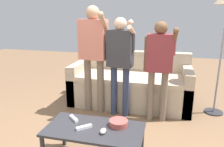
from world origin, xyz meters
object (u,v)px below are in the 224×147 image
(player_left, at_px, (93,48))
(game_remote_wand_far, at_px, (84,127))
(couch, at_px, (130,85))
(snack_bowl, at_px, (119,123))
(player_center, at_px, (120,56))
(game_remote_wand_near, at_px, (74,119))
(coffee_table, at_px, (94,133))
(game_remote_nunchuk, at_px, (103,131))
(player_right, at_px, (159,61))

(player_left, height_order, game_remote_wand_far, player_left)
(couch, bearing_deg, snack_bowl, -84.84)
(snack_bowl, bearing_deg, player_center, 101.58)
(game_remote_wand_near, xyz_separation_m, game_remote_wand_far, (0.17, -0.15, -0.00))
(coffee_table, height_order, game_remote_nunchuk, game_remote_nunchuk)
(player_right, bearing_deg, snack_bowl, -108.05)
(game_remote_nunchuk, distance_m, player_left, 1.50)
(player_center, bearing_deg, game_remote_wand_near, -104.48)
(couch, relative_size, snack_bowl, 10.21)
(game_remote_nunchuk, xyz_separation_m, player_left, (-0.52, 1.28, 0.59))
(snack_bowl, relative_size, player_center, 0.13)
(player_left, height_order, player_center, player_left)
(game_remote_nunchuk, xyz_separation_m, player_right, (0.45, 1.21, 0.46))
(couch, height_order, coffee_table, couch)
(player_center, xyz_separation_m, game_remote_wand_near, (-0.28, -1.07, -0.50))
(snack_bowl, relative_size, game_remote_wand_near, 1.40)
(game_remote_nunchuk, height_order, player_left, player_left)
(snack_bowl, xyz_separation_m, game_remote_wand_near, (-0.50, 0.00, -0.01))
(couch, xyz_separation_m, snack_bowl, (0.14, -1.60, 0.12))
(coffee_table, height_order, player_left, player_left)
(player_left, bearing_deg, game_remote_nunchuk, -67.83)
(game_remote_nunchuk, relative_size, player_left, 0.05)
(game_remote_nunchuk, relative_size, player_right, 0.06)
(game_remote_nunchuk, relative_size, game_remote_wand_near, 0.64)
(player_center, bearing_deg, player_left, 176.12)
(couch, xyz_separation_m, game_remote_nunchuk, (0.03, -1.78, 0.12))
(couch, relative_size, game_remote_wand_far, 13.58)
(coffee_table, bearing_deg, player_center, 89.70)
(couch, distance_m, player_left, 0.99)
(player_center, distance_m, game_remote_wand_far, 1.32)
(game_remote_wand_near, distance_m, game_remote_wand_far, 0.23)
(game_remote_nunchuk, relative_size, player_center, 0.06)
(snack_bowl, xyz_separation_m, player_right, (0.34, 1.03, 0.45))
(snack_bowl, height_order, game_remote_wand_far, snack_bowl)
(game_remote_nunchuk, bearing_deg, player_center, 94.95)
(coffee_table, bearing_deg, snack_bowl, 25.55)
(snack_bowl, distance_m, game_remote_nunchuk, 0.21)
(snack_bowl, distance_m, player_right, 1.18)
(snack_bowl, height_order, player_center, player_center)
(coffee_table, relative_size, game_remote_nunchuk, 11.22)
(game_remote_nunchuk, height_order, game_remote_wand_far, game_remote_nunchuk)
(coffee_table, distance_m, game_remote_wand_near, 0.30)
(player_left, distance_m, game_remote_wand_far, 1.42)
(player_center, height_order, game_remote_wand_far, player_center)
(player_right, bearing_deg, couch, 130.51)
(game_remote_wand_near, bearing_deg, coffee_table, -22.56)
(snack_bowl, height_order, player_left, player_left)
(snack_bowl, xyz_separation_m, player_left, (-0.63, 1.10, 0.58))
(game_remote_nunchuk, bearing_deg, snack_bowl, 58.28)
(game_remote_wand_far, bearing_deg, player_right, 60.80)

